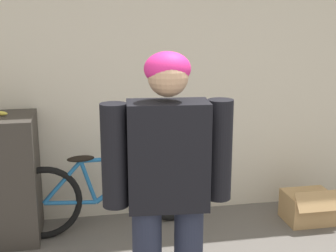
% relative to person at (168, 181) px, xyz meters
% --- Properties ---
extents(wall_back, '(8.00, 0.07, 2.60)m').
position_rel_person_xyz_m(wall_back, '(0.21, 1.68, 0.38)').
color(wall_back, beige).
rests_on(wall_back, ground_plane).
extents(person, '(0.70, 0.25, 1.61)m').
position_rel_person_xyz_m(person, '(0.00, 0.00, 0.00)').
color(person, '#23283D').
rests_on(person, ground_plane).
extents(bicycle, '(1.70, 0.46, 0.69)m').
position_rel_person_xyz_m(bicycle, '(-0.22, 1.36, -0.59)').
color(bicycle, black).
rests_on(bicycle, ground_plane).
extents(cardboard_box, '(0.40, 0.39, 0.32)m').
position_rel_person_xyz_m(cardboard_box, '(1.48, 1.20, -0.79)').
color(cardboard_box, tan).
rests_on(cardboard_box, ground_plane).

